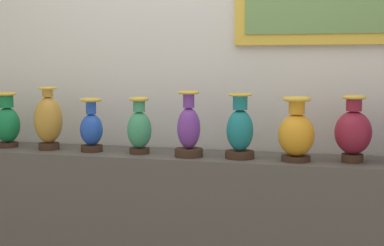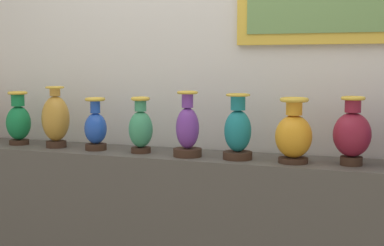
{
  "view_description": "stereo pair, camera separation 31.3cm",
  "coord_description": "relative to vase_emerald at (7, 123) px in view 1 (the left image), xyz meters",
  "views": [
    {
      "loc": [
        0.79,
        -3.02,
        1.44
      ],
      "look_at": [
        0.0,
        0.0,
        1.11
      ],
      "focal_mm": 52.73,
      "sensor_mm": 36.0,
      "label": 1
    },
    {
      "loc": [
        1.09,
        -2.92,
        1.44
      ],
      "look_at": [
        0.0,
        0.0,
        1.11
      ],
      "focal_mm": 52.73,
      "sensor_mm": 36.0,
      "label": 2
    }
  ],
  "objects": [
    {
      "name": "vase_emerald",
      "position": [
        0.0,
        0.0,
        0.0
      ],
      "size": [
        0.15,
        0.15,
        0.33
      ],
      "color": "#382319",
      "rests_on": "display_shelf"
    },
    {
      "name": "vase_jade",
      "position": [
        0.86,
        -0.03,
        -0.01
      ],
      "size": [
        0.14,
        0.14,
        0.32
      ],
      "color": "#382319",
      "rests_on": "display_shelf"
    },
    {
      "name": "vase_ochre",
      "position": [
        0.29,
        -0.02,
        0.02
      ],
      "size": [
        0.17,
        0.17,
        0.37
      ],
      "color": "#382319",
      "rests_on": "display_shelf"
    },
    {
      "name": "vase_burgundy",
      "position": [
        2.02,
        -0.01,
        0.01
      ],
      "size": [
        0.19,
        0.19,
        0.35
      ],
      "color": "#382319",
      "rests_on": "display_shelf"
    },
    {
      "name": "vase_amber",
      "position": [
        1.74,
        -0.05,
        -0.0
      ],
      "size": [
        0.19,
        0.19,
        0.34
      ],
      "color": "#382319",
      "rests_on": "display_shelf"
    },
    {
      "name": "vase_sapphire",
      "position": [
        0.57,
        -0.03,
        -0.02
      ],
      "size": [
        0.13,
        0.13,
        0.31
      ],
      "color": "#382319",
      "rests_on": "display_shelf"
    },
    {
      "name": "back_wall",
      "position": [
        1.17,
        0.28,
        0.31
      ],
      "size": [
        5.54,
        0.14,
        2.76
      ],
      "color": "silver",
      "rests_on": "ground_plane"
    },
    {
      "name": "vase_violet",
      "position": [
        1.16,
        -0.06,
        -0.0
      ],
      "size": [
        0.16,
        0.16,
        0.36
      ],
      "color": "#382319",
      "rests_on": "display_shelf"
    },
    {
      "name": "display_shelf",
      "position": [
        1.16,
        0.01,
        -0.61
      ],
      "size": [
        3.93,
        0.41,
        0.93
      ],
      "primitive_type": "cube",
      "color": "#4C4742",
      "rests_on": "ground_plane"
    },
    {
      "name": "vase_teal",
      "position": [
        1.44,
        -0.04,
        0.0
      ],
      "size": [
        0.16,
        0.16,
        0.35
      ],
      "color": "#382319",
      "rests_on": "display_shelf"
    }
  ]
}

